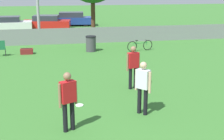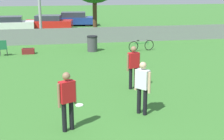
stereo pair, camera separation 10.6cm
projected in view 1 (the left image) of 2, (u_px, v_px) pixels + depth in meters
name	position (u px, v px, depth m)	size (l,w,h in m)	color
fence_backline	(69.00, 36.00, 21.47)	(27.08, 0.07, 1.21)	gray
player_defender_red	(68.00, 97.00, 8.48)	(0.52, 0.39, 1.69)	black
player_thrower_red	(133.00, 64.00, 12.03)	(0.56, 0.33, 1.69)	black
player_receiver_white	(143.00, 84.00, 9.62)	(0.44, 0.46, 1.69)	black
frisbee_disc	(80.00, 105.00, 10.55)	(0.27, 0.27, 0.03)	white
folding_chair_sideline	(1.00, 47.00, 17.73)	(0.47, 0.47, 0.92)	#333338
bicycle_sideline	(140.00, 46.00, 19.20)	(1.71, 0.54, 0.69)	black
trash_bin	(91.00, 44.00, 19.04)	(0.64, 0.64, 0.95)	#3F3F44
gear_bag_sideline	(27.00, 51.00, 18.38)	(0.72, 0.39, 0.35)	maroon
parked_car_white	(7.00, 24.00, 27.37)	(4.23, 1.82, 1.29)	black
parked_car_red	(46.00, 22.00, 28.47)	(4.52, 2.40, 1.29)	black
parked_car_blue	(71.00, 19.00, 31.06)	(4.65, 2.08, 1.35)	black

